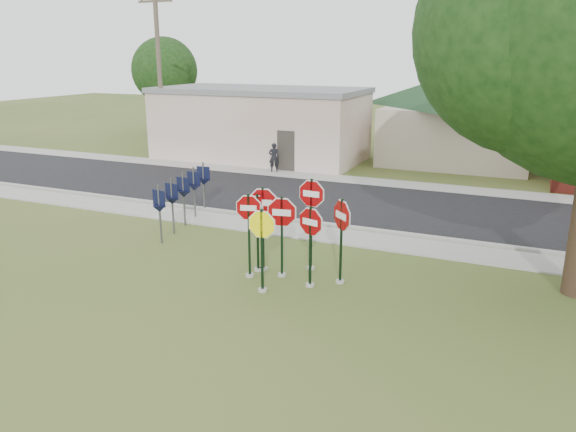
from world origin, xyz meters
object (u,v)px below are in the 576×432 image
at_px(stop_sign_yellow, 262,240).
at_px(utility_pole_near, 160,74).
at_px(stop_sign_left, 249,225).
at_px(pedestrian, 274,157).
at_px(stop_sign_center, 282,225).

relative_size(stop_sign_yellow, utility_pole_near, 0.25).
xyz_separation_m(stop_sign_yellow, utility_pole_near, (-13.86, 14.91, 3.52)).
distance_m(stop_sign_yellow, stop_sign_left, 1.12).
distance_m(stop_sign_yellow, pedestrian, 15.59).
distance_m(stop_sign_left, pedestrian, 14.57).
xyz_separation_m(stop_sign_center, stop_sign_left, (-0.82, -0.40, 0.02)).
xyz_separation_m(stop_sign_yellow, pedestrian, (-6.34, 14.23, -0.62)).
relative_size(stop_sign_center, utility_pole_near, 0.26).
bearing_deg(stop_sign_yellow, stop_sign_center, 88.45).
bearing_deg(utility_pole_near, stop_sign_yellow, -47.08).
relative_size(stop_sign_center, stop_sign_yellow, 1.03).
bearing_deg(stop_sign_yellow, pedestrian, 114.03).
distance_m(stop_sign_center, stop_sign_yellow, 1.19).
distance_m(stop_sign_center, stop_sign_left, 0.91).
height_order(stop_sign_yellow, utility_pole_near, utility_pole_near).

